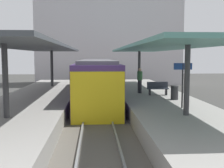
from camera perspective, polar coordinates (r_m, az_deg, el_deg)
ground_plane at (r=16.85m, az=-3.08°, el=-6.42°), size 80.00×80.00×0.00m
platform_left at (r=17.14m, az=-15.94°, el=-4.72°), size 4.40×28.00×1.00m
platform_right at (r=17.21m, az=9.71°, el=-4.54°), size 4.40×28.00×1.00m
track_ballast at (r=16.83m, az=-3.08°, el=-6.09°), size 3.20×28.00×0.20m
rail_near_side at (r=16.80m, az=-5.55°, el=-5.53°), size 0.08×28.00×0.14m
rail_far_side at (r=16.82m, az=-0.62°, el=-5.50°), size 0.08×28.00×0.14m
commuter_train at (r=19.57m, az=-3.20°, el=0.38°), size 2.78×12.28×3.10m
canopy_left at (r=18.25m, az=-15.32°, el=7.22°), size 4.18×21.00×3.20m
canopy_right at (r=18.32m, az=8.87°, el=7.27°), size 4.18×21.00×3.18m
platform_bench at (r=18.53m, az=9.39°, el=-0.80°), size 1.40×0.41×0.86m
platform_sign at (r=13.97m, az=14.34°, el=1.79°), size 0.90×0.08×2.21m
litter_bin at (r=16.74m, az=12.73°, el=-1.77°), size 0.44×0.44×0.80m
passenger_near_bench at (r=19.28m, az=5.72°, el=0.80°), size 0.36×0.36×1.73m
station_building_backdrop at (r=36.58m, az=-0.69°, el=8.75°), size 18.00×6.00×11.00m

